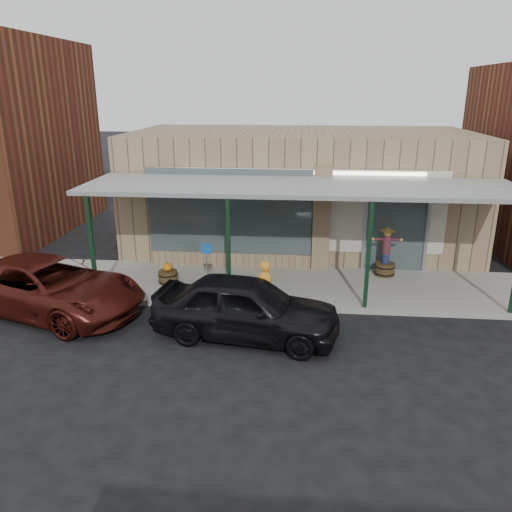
# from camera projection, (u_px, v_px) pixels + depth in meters

# --- Properties ---
(ground) EXTENTS (120.00, 120.00, 0.00)m
(ground) POSITION_uv_depth(u_px,v_px,m) (294.00, 349.00, 11.34)
(ground) COLOR black
(ground) RESTS_ON ground
(sidewalk) EXTENTS (40.00, 3.20, 0.15)m
(sidewalk) POSITION_uv_depth(u_px,v_px,m) (297.00, 287.00, 14.72)
(sidewalk) COLOR gray
(sidewalk) RESTS_ON ground
(storefront) EXTENTS (12.00, 6.25, 4.20)m
(storefront) POSITION_uv_depth(u_px,v_px,m) (300.00, 190.00, 18.39)
(storefront) COLOR #8B7A55
(storefront) RESTS_ON ground
(awning) EXTENTS (12.00, 3.00, 3.04)m
(awning) POSITION_uv_depth(u_px,v_px,m) (300.00, 188.00, 13.75)
(awning) COLOR slate
(awning) RESTS_ON ground
(block_buildings_near) EXTENTS (61.00, 8.00, 8.00)m
(block_buildings_near) POSITION_uv_depth(u_px,v_px,m) (355.00, 141.00, 18.66)
(block_buildings_near) COLOR brown
(block_buildings_near) RESTS_ON ground
(barrel_scarecrow) EXTENTS (0.94, 0.60, 1.55)m
(barrel_scarecrow) POSITION_uv_depth(u_px,v_px,m) (385.00, 259.00, 15.26)
(barrel_scarecrow) COLOR #503920
(barrel_scarecrow) RESTS_ON sidewalk
(barrel_pumpkin) EXTENTS (0.57, 0.57, 0.66)m
(barrel_pumpkin) POSITION_uv_depth(u_px,v_px,m) (168.00, 275.00, 14.74)
(barrel_pumpkin) COLOR #503920
(barrel_pumpkin) RESTS_ON sidewalk
(handicap_sign) EXTENTS (0.30, 0.07, 1.45)m
(handicap_sign) POSITION_uv_depth(u_px,v_px,m) (207.00, 261.00, 13.80)
(handicap_sign) COLOR gray
(handicap_sign) RESTS_ON sidewalk
(parked_sedan) EXTENTS (4.61, 2.41, 1.63)m
(parked_sedan) POSITION_uv_depth(u_px,v_px,m) (246.00, 307.00, 11.69)
(parked_sedan) COLOR black
(parked_sedan) RESTS_ON ground
(car_maroon) EXTENTS (5.64, 3.84, 1.43)m
(car_maroon) POSITION_uv_depth(u_px,v_px,m) (49.00, 287.00, 13.00)
(car_maroon) COLOR #42120D
(car_maroon) RESTS_ON ground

